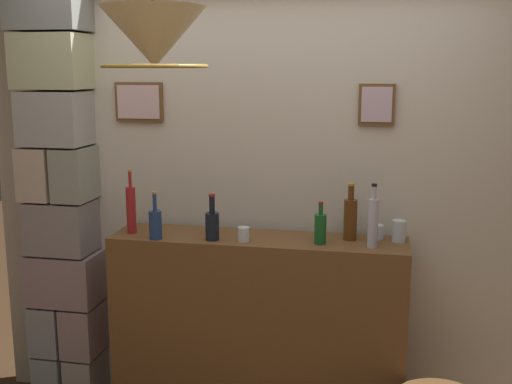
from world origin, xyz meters
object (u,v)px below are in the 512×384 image
liquor_bottle_port (373,221)px  liquor_bottle_brandy (212,224)px  pendant_lamp (154,39)px  liquor_bottle_whiskey (131,209)px  glass_tumbler_shot (377,232)px  liquor_bottle_tequila (320,228)px  glass_tumbler_rocks (399,231)px  liquor_bottle_gin (350,218)px  liquor_bottle_vodka (155,223)px  glass_tumbler_highball (244,234)px

liquor_bottle_port → liquor_bottle_brandy: bearing=-178.3°
liquor_bottle_brandy → pendant_lamp: 1.05m
liquor_bottle_brandy → liquor_bottle_port: liquor_bottle_port is taller
liquor_bottle_brandy → liquor_bottle_port: (0.80, 0.02, 0.05)m
liquor_bottle_whiskey → glass_tumbler_shot: bearing=6.4°
liquor_bottle_brandy → liquor_bottle_port: bearing=1.7°
liquor_bottle_tequila → glass_tumbler_rocks: liquor_bottle_tequila is taller
liquor_bottle_brandy → pendant_lamp: (-0.08, -0.55, 0.89)m
liquor_bottle_gin → liquor_bottle_brandy: liquor_bottle_gin is taller
liquor_bottle_vodka → glass_tumbler_shot: (1.11, 0.23, -0.05)m
liquor_bottle_brandy → glass_tumbler_shot: size_ratio=3.32×
liquor_bottle_port → pendant_lamp: size_ratio=0.57×
liquor_bottle_brandy → liquor_bottle_whiskey: size_ratio=0.70×
liquor_bottle_port → pendant_lamp: (-0.88, -0.57, 0.84)m
liquor_bottle_port → liquor_bottle_tequila: 0.26m
glass_tumbler_rocks → pendant_lamp: bearing=-145.1°
liquor_bottle_tequila → pendant_lamp: size_ratio=0.39×
liquor_bottle_tequila → glass_tumbler_shot: size_ratio=2.97×
glass_tumbler_highball → glass_tumbler_shot: bearing=15.6°
liquor_bottle_port → liquor_bottle_vodka: bearing=-176.7°
liquor_bottle_gin → liquor_bottle_brandy: bearing=-168.3°
liquor_bottle_tequila → pendant_lamp: bearing=-136.9°
liquor_bottle_gin → liquor_bottle_whiskey: (-1.14, -0.09, 0.02)m
pendant_lamp → glass_tumbler_shot: bearing=39.4°
liquor_bottle_brandy → liquor_bottle_vodka: liquor_bottle_vodka is taller
liquor_bottle_vodka → pendant_lamp: 1.05m
liquor_bottle_port → liquor_bottle_vodka: liquor_bottle_port is taller
liquor_bottle_port → liquor_bottle_whiskey: liquor_bottle_whiskey is taller
glass_tumbler_rocks → glass_tumbler_highball: (-0.77, -0.15, -0.02)m
liquor_bottle_tequila → pendant_lamp: (-0.62, -0.58, 0.89)m
pendant_lamp → glass_tumbler_rocks: bearing=34.9°
liquor_bottle_brandy → liquor_bottle_whiskey: (-0.46, 0.05, 0.05)m
glass_tumbler_shot → liquor_bottle_whiskey: bearing=-173.6°
liquor_bottle_brandy → glass_tumbler_rocks: size_ratio=2.20×
pendant_lamp → liquor_bottle_vodka: bearing=112.6°
liquor_bottle_whiskey → glass_tumbler_rocks: 1.39m
liquor_bottle_vodka → glass_tumbler_rocks: 1.24m
liquor_bottle_gin → liquor_bottle_whiskey: liquor_bottle_whiskey is taller
liquor_bottle_vodka → glass_tumbler_rocks: bearing=9.1°
liquor_bottle_whiskey → glass_tumbler_highball: bearing=-3.9°
glass_tumbler_highball → liquor_bottle_whiskey: bearing=176.1°
liquor_bottle_port → glass_tumbler_shot: liquor_bottle_port is taller
liquor_bottle_gin → glass_tumbler_highball: size_ratio=4.03×
pendant_lamp → liquor_bottle_tequila: bearing=43.1°
liquor_bottle_vodka → glass_tumbler_highball: 0.46m
liquor_bottle_whiskey → glass_tumbler_shot: (1.28, 0.14, -0.10)m
liquor_bottle_tequila → pendant_lamp: pendant_lamp is taller
liquor_bottle_vodka → pendant_lamp: size_ratio=0.45×
liquor_bottle_brandy → liquor_bottle_vodka: size_ratio=0.96×
liquor_bottle_whiskey → glass_tumbler_highball: (0.62, -0.04, -0.09)m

